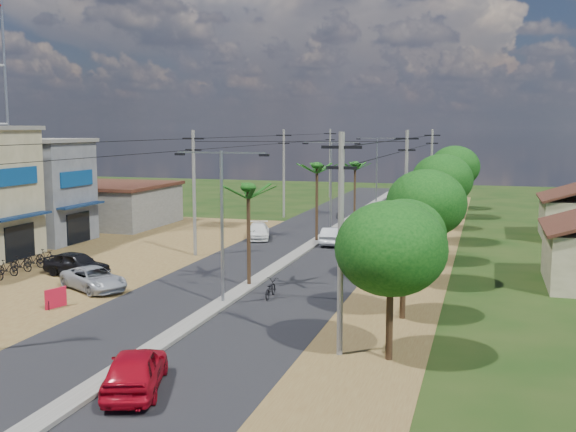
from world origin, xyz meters
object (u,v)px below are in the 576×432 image
Objects in this scene: car_white_far at (258,232)px; car_parked_dark at (77,264)px; moto_rider_east at (270,289)px; car_parked_silver at (94,279)px; roadside_sign at (56,298)px; car_silver_mid at (333,236)px; car_red_near at (135,371)px.

car_parked_dark is (-6.21, -16.45, 0.12)m from car_white_far.
car_parked_dark reaches higher than moto_rider_east.
roadside_sign is (0.25, -3.89, -0.12)m from car_parked_silver.
car_parked_silver reaches higher than roadside_sign.
moto_rider_east is 11.08m from roadside_sign.
car_silver_mid is at bearing 1.18° from car_parked_silver.
roadside_sign is (-2.89, -23.25, -0.11)m from car_white_far.
car_red_near is 20.01m from car_parked_dark.
car_white_far is at bearing 101.08° from roadside_sign.
car_parked_silver is at bearing 3.00° from moto_rider_east.
car_parked_dark reaches higher than car_white_far.
moto_rider_east is (10.12, 1.14, -0.14)m from car_parked_silver.
roadside_sign is (-9.39, -22.36, -0.16)m from car_silver_mid.
car_silver_mid is at bearing -109.16° from car_red_near.
car_parked_silver is at bearing -123.15° from car_parked_dark.
roadside_sign reaches higher than moto_rider_east.
car_parked_silver is at bearing 111.82° from roadside_sign.
car_parked_silver reaches higher than car_white_far.
car_parked_dark reaches higher than car_parked_silver.
car_white_far is 3.56× the size of roadside_sign.
moto_rider_east is at bearing -86.16° from car_white_far.
car_silver_mid is at bearing -28.95° from car_parked_dark.
car_parked_dark is at bearing 75.31° from car_parked_silver.
car_parked_dark is 13.31m from moto_rider_east.
car_silver_mid is 0.90× the size of car_parked_silver.
car_parked_silver is (-9.64, 12.55, -0.13)m from car_red_near.
car_red_near is 1.03× the size of car_parked_dark.
car_silver_mid reaches higher than roadside_sign.
roadside_sign is at bearing -114.20° from car_white_far.
car_parked_silver is 1.05× the size of car_parked_dark.
car_silver_mid is 17.34m from moto_rider_east.
roadside_sign is at bearing -147.62° from car_parked_silver.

